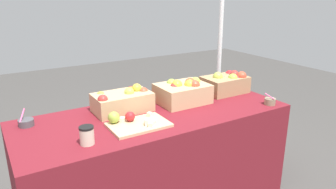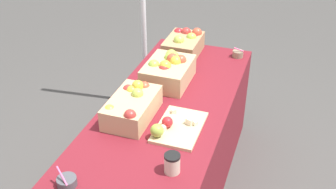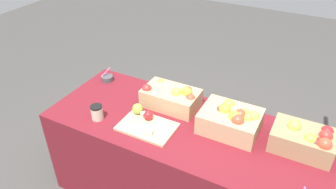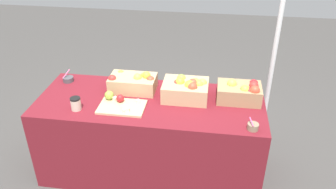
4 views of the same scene
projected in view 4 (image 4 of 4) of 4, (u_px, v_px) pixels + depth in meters
name	position (u px, v px, depth m)	size (l,w,h in m)	color
ground_plane	(152.00, 168.00, 3.25)	(10.00, 10.00, 0.00)	#474442
table	(151.00, 136.00, 3.06)	(1.90, 0.76, 0.74)	maroon
apple_crate_left	(241.00, 92.00, 2.84)	(0.36, 0.25, 0.18)	tan
apple_crate_middle	(187.00, 89.00, 2.87)	(0.38, 0.29, 0.19)	tan
apple_crate_right	(134.00, 82.00, 3.00)	(0.40, 0.24, 0.18)	tan
cutting_board_front	(120.00, 104.00, 2.79)	(0.37, 0.25, 0.09)	#D1B284
sample_bowl_near	(253.00, 126.00, 2.51)	(0.08, 0.09, 0.09)	gray
sample_bowl_mid	(68.00, 79.00, 3.16)	(0.10, 0.10, 0.10)	#4C4C51
coffee_cup	(76.00, 104.00, 2.73)	(0.08, 0.08, 0.11)	beige
tent_pole	(276.00, 40.00, 3.05)	(0.04, 0.04, 2.23)	white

